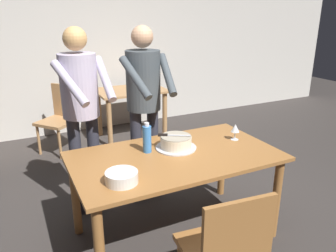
% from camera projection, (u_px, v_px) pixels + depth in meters
% --- Properties ---
extents(ground_plane, '(14.00, 14.00, 0.00)m').
position_uv_depth(ground_plane, '(175.00, 233.00, 2.89)').
color(ground_plane, '#383330').
extents(back_wall, '(10.00, 0.12, 2.70)m').
position_uv_depth(back_wall, '(83.00, 44.00, 5.07)').
color(back_wall, beige).
rests_on(back_wall, ground_plane).
extents(main_dining_table, '(1.64, 0.93, 0.75)m').
position_uv_depth(main_dining_table, '(175.00, 166.00, 2.68)').
color(main_dining_table, '#9E6633').
rests_on(main_dining_table, ground_plane).
extents(cake_on_platter, '(0.34, 0.34, 0.11)m').
position_uv_depth(cake_on_platter, '(176.00, 143.00, 2.75)').
color(cake_on_platter, silver).
rests_on(cake_on_platter, main_dining_table).
extents(cake_knife, '(0.25, 0.15, 0.02)m').
position_uv_depth(cake_knife, '(167.00, 135.00, 2.73)').
color(cake_knife, silver).
rests_on(cake_knife, cake_on_platter).
extents(plate_stack, '(0.22, 0.22, 0.08)m').
position_uv_depth(plate_stack, '(122.00, 177.00, 2.20)').
color(plate_stack, white).
rests_on(plate_stack, main_dining_table).
extents(wine_glass_near, '(0.08, 0.08, 0.14)m').
position_uv_depth(wine_glass_near, '(235.00, 129.00, 2.92)').
color(wine_glass_near, silver).
rests_on(wine_glass_near, main_dining_table).
extents(water_bottle, '(0.07, 0.07, 0.25)m').
position_uv_depth(water_bottle, '(147.00, 139.00, 2.66)').
color(water_bottle, '#387AC6').
rests_on(water_bottle, main_dining_table).
extents(person_cutting_cake, '(0.47, 0.56, 1.72)m').
position_uv_depth(person_cutting_cake, '(144.00, 96.00, 3.11)').
color(person_cutting_cake, '#2D2D38').
rests_on(person_cutting_cake, ground_plane).
extents(person_standing_beside, '(0.46, 0.58, 1.72)m').
position_uv_depth(person_standing_beside, '(81.00, 103.00, 2.89)').
color(person_standing_beside, '#2D2D38').
rests_on(person_standing_beside, ground_plane).
extents(chair_near_side, '(0.48, 0.48, 0.90)m').
position_uv_depth(chair_near_side, '(225.00, 249.00, 1.97)').
color(chair_near_side, '#9E6633').
rests_on(chair_near_side, ground_plane).
extents(background_table, '(1.00, 0.70, 0.74)m').
position_uv_depth(background_table, '(131.00, 100.00, 4.93)').
color(background_table, tan).
rests_on(background_table, ground_plane).
extents(background_chair_0, '(0.62, 0.62, 0.90)m').
position_uv_depth(background_chair_0, '(61.00, 116.00, 4.47)').
color(background_chair_0, tan).
rests_on(background_chair_0, ground_plane).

